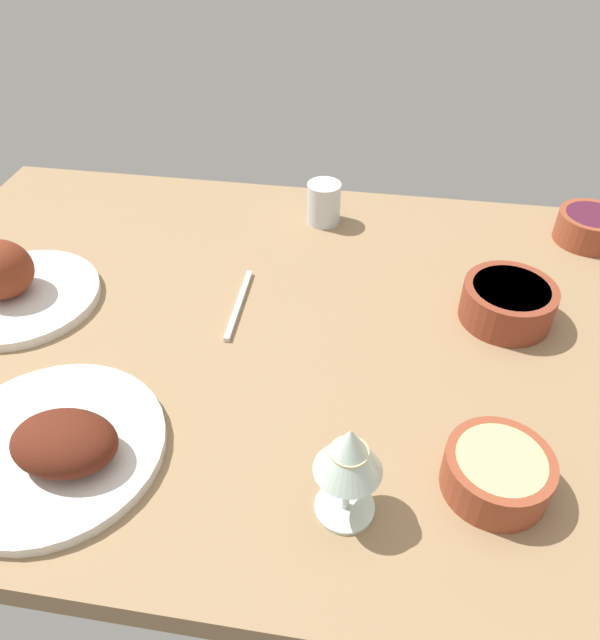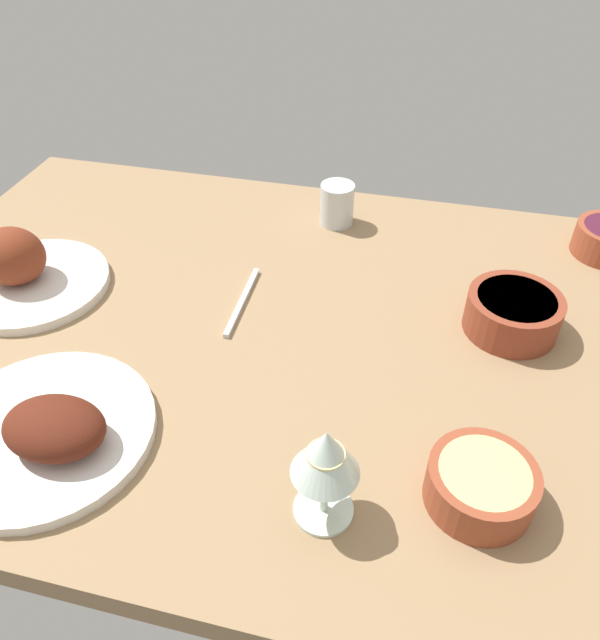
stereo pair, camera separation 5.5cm
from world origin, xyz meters
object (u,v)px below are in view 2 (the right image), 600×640
at_px(water_tumbler, 337,204).
at_px(fork_loose, 242,301).
at_px(bowl_pasta, 513,312).
at_px(wine_glass, 326,458).
at_px(plate_center_main, 48,431).
at_px(plate_near_viewer, 23,270).
at_px(bowl_potatoes, 481,484).

xyz_separation_m(water_tumbler, fork_loose, (-0.10, -0.28, -0.04)).
xyz_separation_m(bowl_pasta, fork_loose, (-0.42, -0.04, -0.03)).
relative_size(wine_glass, water_tumbler, 1.75).
bearing_deg(plate_center_main, bowl_pasta, 32.36).
bearing_deg(plate_center_main, plate_near_viewer, 126.80).
height_order(plate_near_viewer, plate_center_main, plate_near_viewer).
relative_size(bowl_potatoes, water_tumbler, 1.58).
xyz_separation_m(plate_near_viewer, bowl_potatoes, (0.74, -0.24, -0.00)).
distance_m(plate_near_viewer, fork_loose, 0.37).
distance_m(bowl_potatoes, fork_loose, 0.47).
height_order(water_tumbler, fork_loose, water_tumbler).
relative_size(plate_center_main, wine_glass, 2.02).
bearing_deg(plate_near_viewer, wine_glass, -27.83).
xyz_separation_m(bowl_potatoes, bowl_pasta, (0.04, 0.32, 0.00)).
height_order(bowl_potatoes, bowl_pasta, bowl_pasta).
distance_m(plate_center_main, bowl_potatoes, 0.53).
relative_size(plate_near_viewer, bowl_potatoes, 1.98).
bearing_deg(plate_near_viewer, plate_center_main, -53.20).
relative_size(bowl_potatoes, bowl_pasta, 0.89).
distance_m(plate_near_viewer, plate_center_main, 0.36).
relative_size(bowl_pasta, wine_glass, 1.02).
xyz_separation_m(plate_center_main, fork_loose, (0.15, 0.33, -0.02)).
height_order(bowl_potatoes, fork_loose, bowl_potatoes).
relative_size(bowl_potatoes, wine_glass, 0.90).
bearing_deg(plate_center_main, fork_loose, 65.10).
xyz_separation_m(plate_near_viewer, plate_center_main, (0.21, -0.28, -0.01)).
distance_m(bowl_pasta, wine_glass, 0.44).
height_order(wine_glass, fork_loose, wine_glass).
xyz_separation_m(plate_center_main, bowl_pasta, (0.57, 0.36, 0.01)).
xyz_separation_m(bowl_pasta, water_tumbler, (-0.32, 0.24, 0.01)).
xyz_separation_m(plate_near_viewer, fork_loose, (0.36, 0.04, -0.03)).
bearing_deg(plate_near_viewer, bowl_potatoes, -18.20).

